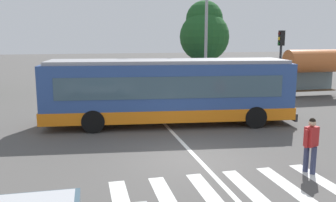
{
  "coord_description": "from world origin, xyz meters",
  "views": [
    {
      "loc": [
        -3.45,
        -11.2,
        4.1
      ],
      "look_at": [
        0.16,
        3.97,
        1.3
      ],
      "focal_mm": 38.31,
      "sensor_mm": 36.0,
      "label": 1
    }
  ],
  "objects": [
    {
      "name": "crosswalk_painted_stripes",
      "position": [
        0.24,
        -2.7,
        0.0
      ],
      "size": [
        6.22,
        2.61,
        0.01
      ],
      "color": "silver",
      "rests_on": "ground_plane"
    },
    {
      "name": "bus_stop_shelter",
      "position": [
        12.0,
        10.31,
        2.42
      ],
      "size": [
        4.23,
        1.54,
        3.25
      ],
      "color": "#28282B",
      "rests_on": "ground_plane"
    },
    {
      "name": "parked_car_blue",
      "position": [
        5.38,
        15.22,
        0.77
      ],
      "size": [
        2.38,
        4.7,
        1.35
      ],
      "color": "black",
      "rests_on": "ground_plane"
    },
    {
      "name": "city_transit_bus",
      "position": [
        0.42,
        4.95,
        1.59
      ],
      "size": [
        11.79,
        3.92,
        3.06
      ],
      "color": "black",
      "rests_on": "ground_plane"
    },
    {
      "name": "parked_car_charcoal",
      "position": [
        -2.65,
        15.7,
        0.77
      ],
      "size": [
        2.11,
        4.61,
        1.35
      ],
      "color": "black",
      "rests_on": "ground_plane"
    },
    {
      "name": "lane_center_line",
      "position": [
        0.24,
        2.0,
        0.0
      ],
      "size": [
        0.16,
        24.0,
        0.01
      ],
      "primitive_type": "cube",
      "color": "silver",
      "rests_on": "ground_plane"
    },
    {
      "name": "parked_car_red",
      "position": [
        0.17,
        15.28,
        0.77
      ],
      "size": [
        1.99,
        4.56,
        1.35
      ],
      "color": "black",
      "rests_on": "ground_plane"
    },
    {
      "name": "pedestrian_crossing_street",
      "position": [
        3.16,
        -2.08,
        0.97
      ],
      "size": [
        0.55,
        0.39,
        1.72
      ],
      "color": "#333856",
      "rests_on": "ground_plane"
    },
    {
      "name": "background_tree_right",
      "position": [
        6.54,
        17.66,
        4.52
      ],
      "size": [
        4.12,
        4.12,
        7.1
      ],
      "color": "brown",
      "rests_on": "ground_plane"
    },
    {
      "name": "traffic_light_far_corner",
      "position": [
        8.3,
        8.56,
        3.02
      ],
      "size": [
        0.33,
        0.32,
        4.48
      ],
      "color": "#28282B",
      "rests_on": "ground_plane"
    },
    {
      "name": "parked_car_black",
      "position": [
        2.91,
        15.86,
        0.77
      ],
      "size": [
        2.15,
        4.62,
        1.35
      ],
      "color": "black",
      "rests_on": "ground_plane"
    },
    {
      "name": "twin_arm_street_lamp",
      "position": [
        4.69,
        11.94,
        6.18
      ],
      "size": [
        5.32,
        0.32,
        10.09
      ],
      "color": "#939399",
      "rests_on": "ground_plane"
    },
    {
      "name": "ground_plane",
      "position": [
        0.0,
        0.0,
        0.0
      ],
      "size": [
        160.0,
        160.0,
        0.0
      ],
      "primitive_type": "plane",
      "color": "#514F4C"
    }
  ]
}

